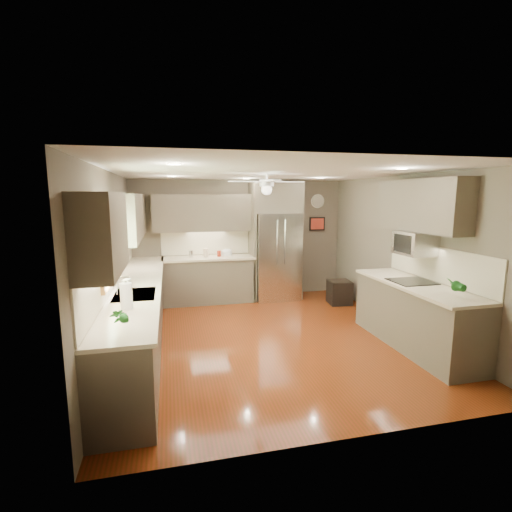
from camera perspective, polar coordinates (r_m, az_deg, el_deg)
name	(u,v)px	position (r m, az deg, el deg)	size (l,w,h in m)	color
floor	(271,337)	(5.88, 2.31, -12.39)	(5.00, 5.00, 0.00)	#53250B
ceiling	(272,172)	(5.48, 2.48, 12.72)	(5.00, 5.00, 0.00)	white
wall_back	(240,239)	(7.96, -2.46, 2.61)	(4.50, 4.50, 0.00)	#61574A
wall_front	(351,305)	(3.26, 14.38, -7.37)	(4.50, 4.50, 0.00)	#61574A
wall_left	(112,264)	(5.40, -21.28, -1.17)	(5.00, 5.00, 0.00)	#61574A
wall_right	(404,253)	(6.51, 21.83, 0.48)	(5.00, 5.00, 0.00)	#61574A
canister_b	(191,254)	(7.58, -9.95, 0.32)	(0.09, 0.09, 0.14)	silver
canister_c	(206,253)	(7.57, -7.71, 0.52)	(0.11, 0.11, 0.18)	beige
canister_d	(219,253)	(7.62, -5.71, 0.39)	(0.08, 0.08, 0.12)	maroon
soap_bottle	(127,282)	(5.26, -19.28, -3.77)	(0.08, 0.08, 0.18)	white
potted_plant_left	(119,316)	(3.65, -20.30, -8.72)	(0.15, 0.10, 0.28)	#1C631E
potted_plant_right	(455,285)	(5.13, 28.30, -3.98)	(0.17, 0.13, 0.30)	#1C631E
bowl	(227,255)	(7.68, -4.50, 0.23)	(0.23, 0.23, 0.06)	beige
left_run	(138,313)	(5.69, -17.64, -8.41)	(0.65, 4.70, 1.45)	#4C4337
back_run	(208,279)	(7.69, -7.33, -3.47)	(1.85, 0.65, 1.45)	#4C4337
uppers	(215,214)	(6.03, -6.25, 6.38)	(4.50, 4.70, 0.95)	#4C4337
window	(107,247)	(4.86, -21.94, 1.28)	(0.05, 1.12, 0.92)	#BFF2B2
sink	(135,297)	(4.95, -18.17, -5.98)	(0.50, 0.70, 0.32)	silver
refrigerator	(276,243)	(7.80, 3.08, 2.01)	(1.06, 0.75, 2.45)	silver
right_run	(415,314)	(5.86, 23.28, -8.22)	(0.70, 2.20, 1.45)	#4C4337
microwave	(415,243)	(5.91, 23.22, 1.82)	(0.43, 0.55, 0.34)	silver
ceiling_fan	(267,185)	(5.76, 1.65, 10.88)	(1.18, 1.18, 0.32)	white
recessed_lights	(263,174)	(5.85, 1.01, 12.44)	(2.84, 3.14, 0.01)	white
wall_clock	(318,201)	(8.39, 9.47, 8.32)	(0.30, 0.03, 0.30)	white
framed_print	(317,224)	(8.41, 9.40, 4.91)	(0.36, 0.03, 0.30)	black
stool	(339,292)	(7.73, 12.71, -5.44)	(0.48, 0.48, 0.49)	black
paper_towel	(126,297)	(4.30, -19.32, -5.91)	(0.13, 0.13, 0.32)	white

